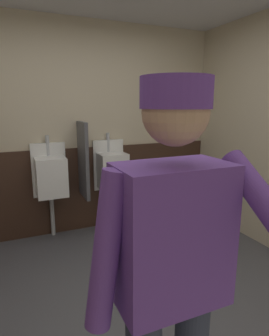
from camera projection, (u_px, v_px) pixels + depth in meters
The scene contains 7 objects.
ground_plane at pixel (133, 323), 2.18m from camera, with size 4.33×4.24×0.04m, color #4C4C51.
wall_back at pixel (73, 130), 3.58m from camera, with size 4.33×0.12×2.58m, color beige.
wainscot_band_back at pixel (77, 189), 3.67m from camera, with size 3.73×0.03×1.07m, color #382319.
urinal_left at pixel (51, 176), 3.36m from camera, with size 0.40×0.34×1.24m.
urinal_middle at pixel (112, 170), 3.65m from camera, with size 0.40×0.34×1.24m.
privacy_divider_panel at pixel (83, 160), 3.41m from camera, with size 0.04×0.40×0.90m, color #4C4C51.
person at pixel (172, 269), 1.07m from camera, with size 0.63×0.60×1.69m.
Camera 1 is at (-0.74, -1.72, 1.60)m, focal length 30.83 mm.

